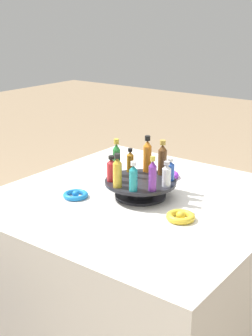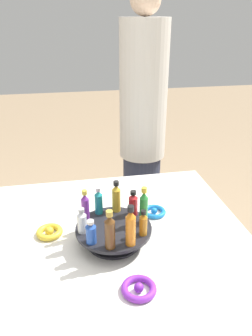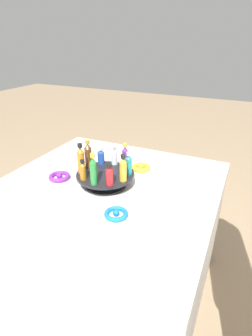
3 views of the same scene
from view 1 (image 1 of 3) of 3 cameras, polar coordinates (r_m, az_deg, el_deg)
party_table at (r=2.00m, az=1.66°, el=-13.01°), size 1.06×1.06×0.71m
display_stand at (r=1.83m, az=1.78°, el=-2.29°), size 0.28×0.28×0.07m
bottle_teal at (r=1.70m, az=0.90°, el=-1.16°), size 0.03×0.03×0.11m
bottle_purple at (r=1.70m, az=3.26°, el=-0.85°), size 0.03×0.03×0.13m
bottle_clear at (r=1.75m, az=4.96°, el=-0.85°), size 0.03×0.03×0.10m
bottle_blue at (r=1.82m, az=5.37°, el=-0.26°), size 0.04×0.04×0.09m
bottle_brown at (r=1.87m, az=4.46°, el=1.12°), size 0.03×0.03×0.14m
bottle_orange at (r=1.90m, az=2.62°, el=1.57°), size 0.03×0.03×0.15m
bottle_amber at (r=1.90m, az=0.51°, el=0.86°), size 0.03×0.03×0.10m
bottle_green at (r=1.85m, az=-1.17°, el=1.14°), size 0.03×0.03×0.15m
bottle_red at (r=1.80m, az=-1.80°, el=-0.18°), size 0.04×0.04×0.10m
bottle_gold at (r=1.73m, az=-1.05°, el=-0.47°), size 0.03×0.03×0.13m
ribbon_bow_purple at (r=2.05m, az=4.94°, el=-0.83°), size 0.11×0.11×0.03m
ribbon_bow_blue at (r=1.84m, az=-6.16°, el=-3.28°), size 0.10×0.10×0.03m
ribbon_bow_gold at (r=1.65m, az=6.67°, el=-5.90°), size 0.10×0.10×0.03m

